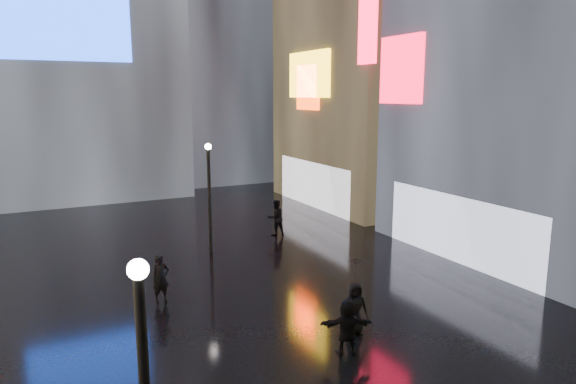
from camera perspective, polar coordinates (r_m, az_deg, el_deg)
ground at (r=21.36m, az=-9.94°, el=-9.64°), size 140.00×140.00×0.00m
lamp_far at (r=24.13m, az=-8.73°, el=0.02°), size 0.30×0.30×5.20m
pedestrian_4 at (r=16.57m, az=7.43°, el=-12.66°), size 0.92×0.73×1.66m
pedestrian_5 at (r=15.32m, az=6.59°, el=-14.70°), size 1.60×1.02×1.65m
pedestrian_6 at (r=19.27m, az=-13.95°, el=-9.32°), size 0.70×0.52×1.76m
pedestrian_7 at (r=27.31m, az=-1.36°, el=-2.86°), size 0.97×0.78×1.91m
umbrella_2 at (r=16.12m, az=7.54°, el=-8.62°), size 0.91×0.90×0.82m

